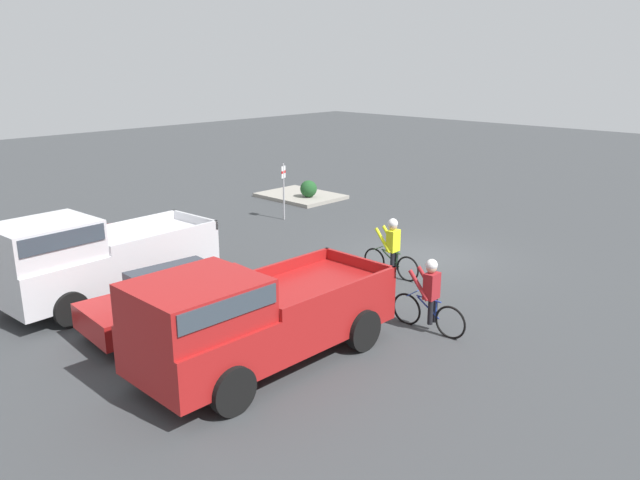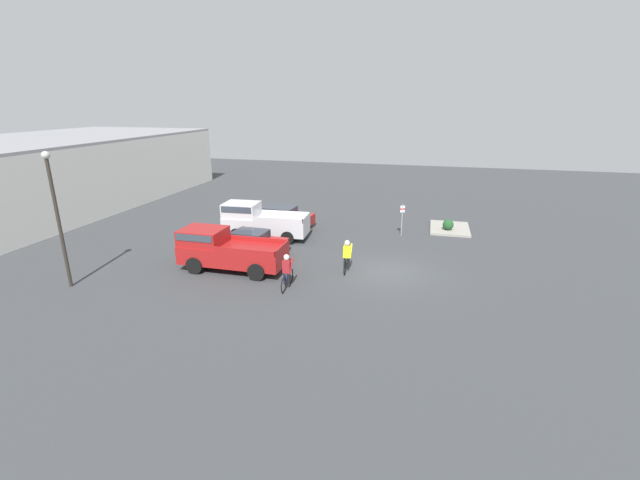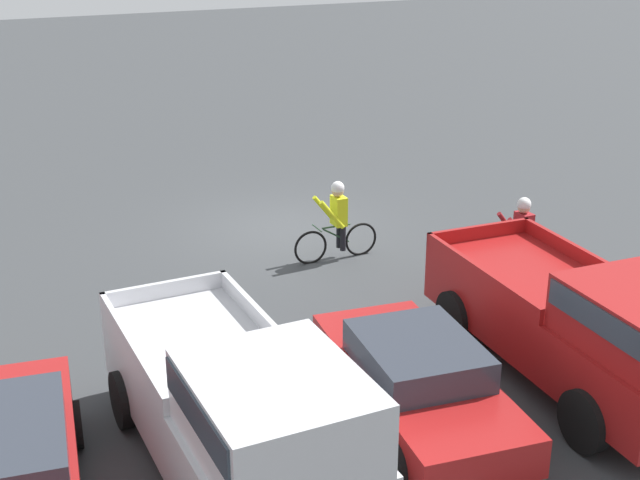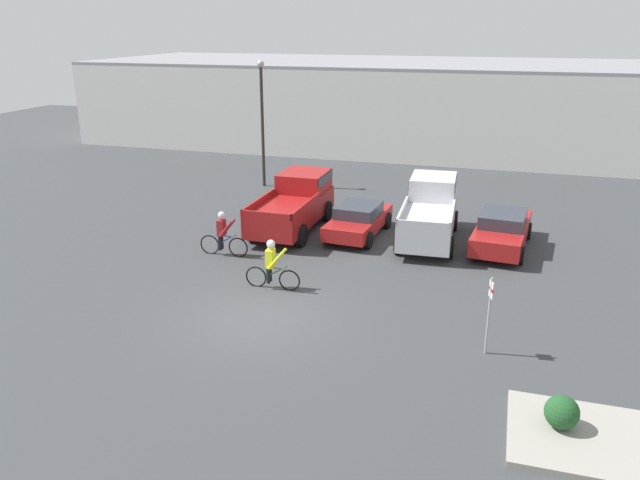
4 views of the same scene
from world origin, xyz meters
TOP-DOWN VIEW (x-y plane):
  - ground_plane at (0.00, 0.00)m, footprint 80.00×80.00m
  - warehouse_building at (0.00, 29.39)m, footprint 45.14×14.78m
  - pickup_truck_0 at (-1.73, 8.39)m, footprint 2.32×5.55m
  - sedan_0 at (1.07, 8.14)m, footprint 2.14×4.34m
  - pickup_truck_1 at (3.84, 8.72)m, footprint 2.37×5.52m
  - sedan_1 at (6.67, 8.30)m, footprint 2.31×4.86m
  - cyclist_0 at (-0.37, 2.11)m, footprint 1.87×0.46m
  - cyclist_1 at (-3.21, 4.46)m, footprint 1.91×0.46m
  - fire_lane_sign at (6.53, -0.23)m, footprint 0.12×0.29m
  - lamppost at (-5.65, 14.63)m, footprint 0.36×0.36m
  - curb_island at (8.86, -3.41)m, footprint 3.43×2.62m
  - shrub at (8.20, -3.25)m, footprint 0.73×0.73m

SIDE VIEW (x-z plane):
  - ground_plane at x=0.00m, z-range 0.00..0.00m
  - curb_island at x=8.86m, z-range 0.00..0.15m
  - shrub at x=8.20m, z-range 0.15..0.88m
  - sedan_0 at x=1.07m, z-range 0.02..1.32m
  - sedan_1 at x=6.67m, z-range 0.01..1.44m
  - cyclist_1 at x=-3.21m, z-range 0.00..1.72m
  - cyclist_0 at x=-0.37m, z-range 0.02..1.72m
  - pickup_truck_0 at x=-1.73m, z-range 0.06..2.20m
  - pickup_truck_1 at x=3.84m, z-range 0.03..2.31m
  - fire_lane_sign at x=6.53m, z-range 0.23..2.38m
  - warehouse_building at x=0.00m, z-range 0.00..5.65m
  - lamppost at x=-5.65m, z-range 0.58..7.02m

